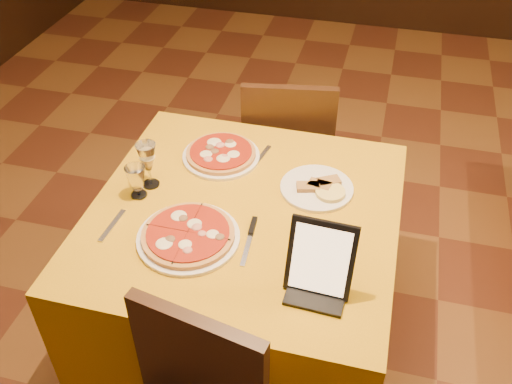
% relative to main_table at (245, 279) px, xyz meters
% --- Properties ---
extents(floor, '(6.00, 7.00, 0.01)m').
position_rel_main_table_xyz_m(floor, '(0.45, -0.02, -0.38)').
color(floor, '#5E2D19').
rests_on(floor, ground).
extents(main_table, '(1.10, 1.10, 0.75)m').
position_rel_main_table_xyz_m(main_table, '(0.00, 0.00, 0.00)').
color(main_table, '#CF950D').
rests_on(main_table, floor).
extents(chair_main_far, '(0.51, 0.51, 0.91)m').
position_rel_main_table_xyz_m(chair_main_far, '(0.00, 0.82, 0.08)').
color(chair_main_far, '#311B10').
rests_on(chair_main_far, floor).
extents(pizza_near, '(0.35, 0.35, 0.03)m').
position_rel_main_table_xyz_m(pizza_near, '(-0.14, -0.19, 0.39)').
color(pizza_near, white).
rests_on(pizza_near, main_table).
extents(pizza_far, '(0.31, 0.31, 0.03)m').
position_rel_main_table_xyz_m(pizza_far, '(-0.17, 0.28, 0.39)').
color(pizza_far, white).
rests_on(pizza_far, main_table).
extents(cutlet_dish, '(0.28, 0.28, 0.03)m').
position_rel_main_table_xyz_m(cutlet_dish, '(0.23, 0.18, 0.39)').
color(cutlet_dish, white).
rests_on(cutlet_dish, main_table).
extents(wine_glass, '(0.09, 0.09, 0.19)m').
position_rel_main_table_xyz_m(wine_glass, '(-0.38, 0.05, 0.47)').
color(wine_glass, '#E9D184').
rests_on(wine_glass, main_table).
extents(water_glass, '(0.08, 0.08, 0.13)m').
position_rel_main_table_xyz_m(water_glass, '(-0.40, -0.02, 0.44)').
color(water_glass, white).
rests_on(water_glass, main_table).
extents(tablet, '(0.21, 0.11, 0.24)m').
position_rel_main_table_xyz_m(tablet, '(0.32, -0.28, 0.49)').
color(tablet, black).
rests_on(tablet, main_table).
extents(knife, '(0.03, 0.21, 0.01)m').
position_rel_main_table_xyz_m(knife, '(0.06, -0.17, 0.38)').
color(knife, '#AAAAB1').
rests_on(knife, main_table).
extents(fork_near, '(0.03, 0.17, 0.01)m').
position_rel_main_table_xyz_m(fork_near, '(-0.42, -0.20, 0.38)').
color(fork_near, '#B1B2B8').
rests_on(fork_near, main_table).
extents(fork_far, '(0.05, 0.16, 0.01)m').
position_rel_main_table_xyz_m(fork_far, '(-0.02, 0.33, 0.38)').
color(fork_far, silver).
rests_on(fork_far, main_table).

